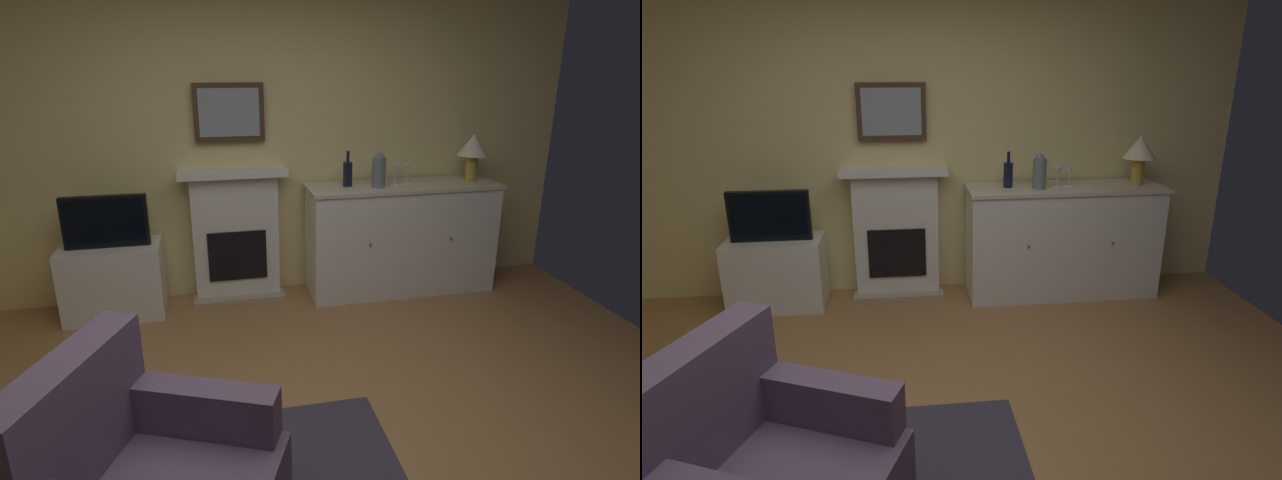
% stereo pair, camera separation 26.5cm
% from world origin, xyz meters
% --- Properties ---
extents(ground_plane, '(5.49, 4.65, 0.10)m').
position_xyz_m(ground_plane, '(0.00, 0.00, -0.05)').
color(ground_plane, '#9E7042').
rests_on(ground_plane, ground).
extents(wall_rear, '(5.49, 0.06, 2.65)m').
position_xyz_m(wall_rear, '(0.00, 2.30, 1.32)').
color(wall_rear, '#EAD68C').
rests_on(wall_rear, ground_plane).
extents(fireplace_unit, '(0.87, 0.30, 1.10)m').
position_xyz_m(fireplace_unit, '(-0.18, 2.17, 0.55)').
color(fireplace_unit, white).
rests_on(fireplace_unit, ground_plane).
extents(framed_picture, '(0.55, 0.04, 0.45)m').
position_xyz_m(framed_picture, '(-0.18, 2.21, 1.54)').
color(framed_picture, '#473323').
extents(sideboard_cabinet, '(1.63, 0.49, 0.95)m').
position_xyz_m(sideboard_cabinet, '(1.22, 1.99, 0.48)').
color(sideboard_cabinet, white).
rests_on(sideboard_cabinet, ground_plane).
extents(table_lamp, '(0.26, 0.26, 0.40)m').
position_xyz_m(table_lamp, '(1.82, 1.99, 1.23)').
color(table_lamp, '#B79338').
rests_on(table_lamp, sideboard_cabinet).
extents(wine_bottle, '(0.08, 0.08, 0.29)m').
position_xyz_m(wine_bottle, '(0.74, 2.02, 1.06)').
color(wine_bottle, black).
rests_on(wine_bottle, sideboard_cabinet).
extents(wine_glass_left, '(0.07, 0.07, 0.16)m').
position_xyz_m(wine_glass_left, '(1.14, 1.98, 1.07)').
color(wine_glass_left, silver).
rests_on(wine_glass_left, sideboard_cabinet).
extents(wine_glass_center, '(0.07, 0.07, 0.16)m').
position_xyz_m(wine_glass_center, '(1.25, 2.01, 1.07)').
color(wine_glass_center, silver).
rests_on(wine_glass_center, sideboard_cabinet).
extents(vase_decorative, '(0.11, 0.11, 0.28)m').
position_xyz_m(vase_decorative, '(0.98, 1.94, 1.09)').
color(vase_decorative, slate).
rests_on(vase_decorative, sideboard_cabinet).
extents(tv_cabinet, '(0.75, 0.42, 0.58)m').
position_xyz_m(tv_cabinet, '(-1.16, 2.01, 0.29)').
color(tv_cabinet, white).
rests_on(tv_cabinet, ground_plane).
extents(tv_set, '(0.62, 0.07, 0.40)m').
position_xyz_m(tv_set, '(-1.16, 1.98, 0.78)').
color(tv_set, black).
rests_on(tv_set, tv_cabinet).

